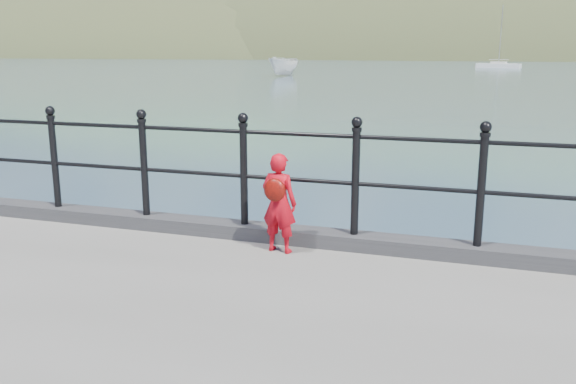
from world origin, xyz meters
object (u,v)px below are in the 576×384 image
(launch_white, at_px, (284,67))
(sailboat_deep, at_px, (498,66))
(railing, at_px, (298,166))
(child, at_px, (279,202))

(launch_white, distance_m, sailboat_deep, 44.42)
(railing, height_order, sailboat_deep, sailboat_deep)
(railing, xyz_separation_m, child, (-0.09, -0.34, -0.31))
(launch_white, relative_size, sailboat_deep, 0.57)
(child, xyz_separation_m, sailboat_deep, (3.15, 97.25, -1.17))
(child, bearing_deg, launch_white, -63.87)
(railing, distance_m, sailboat_deep, 96.97)
(child, height_order, sailboat_deep, sailboat_deep)
(railing, height_order, child, railing)
(child, relative_size, launch_white, 0.18)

